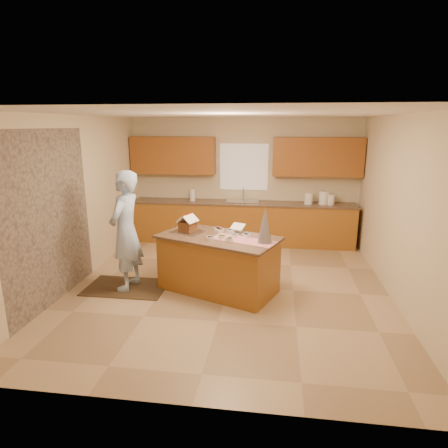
# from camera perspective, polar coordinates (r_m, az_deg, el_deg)

# --- Properties ---
(floor) EXTENTS (5.50, 5.50, 0.00)m
(floor) POSITION_cam_1_polar(r_m,az_deg,el_deg) (6.30, 0.66, -9.33)
(floor) COLOR tan
(floor) RESTS_ON ground
(ceiling) EXTENTS (5.50, 5.50, 0.00)m
(ceiling) POSITION_cam_1_polar(r_m,az_deg,el_deg) (5.77, 0.75, 16.04)
(ceiling) COLOR silver
(ceiling) RESTS_ON floor
(wall_back) EXTENTS (5.50, 5.50, 0.00)m
(wall_back) POSITION_cam_1_polar(r_m,az_deg,el_deg) (8.58, 2.98, 6.47)
(wall_back) COLOR beige
(wall_back) RESTS_ON floor
(wall_front) EXTENTS (5.50, 5.50, 0.00)m
(wall_front) POSITION_cam_1_polar(r_m,az_deg,el_deg) (3.28, -5.26, -6.93)
(wall_front) COLOR beige
(wall_front) RESTS_ON floor
(wall_left) EXTENTS (5.50, 5.50, 0.00)m
(wall_left) POSITION_cam_1_polar(r_m,az_deg,el_deg) (6.66, -21.19, 3.18)
(wall_left) COLOR beige
(wall_left) RESTS_ON floor
(wall_right) EXTENTS (5.50, 5.50, 0.00)m
(wall_right) POSITION_cam_1_polar(r_m,az_deg,el_deg) (6.11, 24.66, 1.89)
(wall_right) COLOR beige
(wall_right) RESTS_ON floor
(stone_accent) EXTENTS (0.00, 2.50, 2.50)m
(stone_accent) POSITION_cam_1_polar(r_m,az_deg,el_deg) (6.00, -24.54, 0.71)
(stone_accent) COLOR gray
(stone_accent) RESTS_ON wall_left
(window_curtain) EXTENTS (1.05, 0.03, 1.00)m
(window_curtain) POSITION_cam_1_polar(r_m,az_deg,el_deg) (8.52, 2.99, 8.44)
(window_curtain) COLOR white
(window_curtain) RESTS_ON wall_back
(back_counter_base) EXTENTS (4.80, 0.60, 0.88)m
(back_counter_base) POSITION_cam_1_polar(r_m,az_deg,el_deg) (8.47, 2.72, 0.08)
(back_counter_base) COLOR #99551F
(back_counter_base) RESTS_ON floor
(back_counter_top) EXTENTS (4.85, 0.63, 0.04)m
(back_counter_top) POSITION_cam_1_polar(r_m,az_deg,el_deg) (8.36, 2.76, 3.14)
(back_counter_top) COLOR brown
(back_counter_top) RESTS_ON back_counter_base
(upper_cabinet_left) EXTENTS (1.85, 0.35, 0.80)m
(upper_cabinet_left) POSITION_cam_1_polar(r_m,az_deg,el_deg) (8.62, -7.57, 10.08)
(upper_cabinet_left) COLOR #9E5022
(upper_cabinet_left) RESTS_ON wall_back
(upper_cabinet_right) EXTENTS (1.85, 0.35, 0.80)m
(upper_cabinet_right) POSITION_cam_1_polar(r_m,az_deg,el_deg) (8.36, 13.72, 9.67)
(upper_cabinet_right) COLOR #9E5022
(upper_cabinet_right) RESTS_ON wall_back
(sink) EXTENTS (0.70, 0.45, 0.12)m
(sink) POSITION_cam_1_polar(r_m,az_deg,el_deg) (8.37, 2.76, 3.07)
(sink) COLOR silver
(sink) RESTS_ON back_counter_top
(faucet) EXTENTS (0.03, 0.03, 0.28)m
(faucet) POSITION_cam_1_polar(r_m,az_deg,el_deg) (8.51, 2.88, 4.43)
(faucet) COLOR silver
(faucet) RESTS_ON back_counter_top
(island_base) EXTENTS (1.94, 1.46, 0.85)m
(island_base) POSITION_cam_1_polar(r_m,az_deg,el_deg) (6.03, -0.85, -6.07)
(island_base) COLOR #99551F
(island_base) RESTS_ON floor
(island_top) EXTENTS (2.04, 1.56, 0.04)m
(island_top) POSITION_cam_1_polar(r_m,az_deg,el_deg) (5.89, -0.86, -2.03)
(island_top) COLOR brown
(island_top) RESTS_ON island_base
(table_runner) EXTENTS (1.03, 0.68, 0.01)m
(table_runner) POSITION_cam_1_polar(r_m,az_deg,el_deg) (5.69, 2.91, -2.42)
(table_runner) COLOR #AC0C22
(table_runner) RESTS_ON island_top
(baking_tray) EXTENTS (0.53, 0.47, 0.02)m
(baking_tray) POSITION_cam_1_polar(r_m,az_deg,el_deg) (6.12, -5.38, -1.15)
(baking_tray) COLOR silver
(baking_tray) RESTS_ON island_top
(cookbook) EXTENTS (0.26, 0.23, 0.09)m
(cookbook) POSITION_cam_1_polar(r_m,az_deg,el_deg) (6.11, 2.05, -0.41)
(cookbook) COLOR white
(cookbook) RESTS_ON island_top
(tinsel_tree) EXTENTS (0.28, 0.28, 0.53)m
(tinsel_tree) POSITION_cam_1_polar(r_m,az_deg,el_deg) (5.53, 6.11, -0.16)
(tinsel_tree) COLOR #ADAEB9
(tinsel_tree) RESTS_ON island_top
(rug) EXTENTS (1.27, 0.83, 0.01)m
(rug) POSITION_cam_1_polar(r_m,az_deg,el_deg) (6.47, -14.27, -9.07)
(rug) COLOR black
(rug) RESTS_ON floor
(boy) EXTENTS (0.52, 0.73, 1.88)m
(boy) POSITION_cam_1_polar(r_m,az_deg,el_deg) (6.14, -14.38, -1.00)
(boy) COLOR #A2BEE6
(boy) RESTS_ON rug
(canister_a) EXTENTS (0.17, 0.17, 0.24)m
(canister_a) POSITION_cam_1_polar(r_m,az_deg,el_deg) (8.34, 12.47, 3.74)
(canister_a) COLOR white
(canister_a) RESTS_ON back_counter_top
(canister_b) EXTENTS (0.19, 0.19, 0.28)m
(canister_b) POSITION_cam_1_polar(r_m,az_deg,el_deg) (8.37, 14.60, 3.80)
(canister_b) COLOR white
(canister_b) RESTS_ON back_counter_top
(canister_c) EXTENTS (0.15, 0.15, 0.21)m
(canister_c) POSITION_cam_1_polar(r_m,az_deg,el_deg) (8.39, 15.60, 3.54)
(canister_c) COLOR white
(canister_c) RESTS_ON back_counter_top
(paper_towel) EXTENTS (0.12, 0.12, 0.26)m
(paper_towel) POSITION_cam_1_polar(r_m,az_deg,el_deg) (8.50, -4.68, 4.31)
(paper_towel) COLOR white
(paper_towel) RESTS_ON back_counter_top
(gingerbread_house) EXTENTS (0.35, 0.35, 0.27)m
(gingerbread_house) POSITION_cam_1_polar(r_m,az_deg,el_deg) (6.09, -5.40, -0.12)
(gingerbread_house) COLOR #5D3118
(gingerbread_house) RESTS_ON baking_tray
(candy_bowls) EXTENTS (0.64, 0.67, 0.05)m
(candy_bowls) POSITION_cam_1_polar(r_m,az_deg,el_deg) (5.89, 0.33, -1.56)
(candy_bowls) COLOR pink
(candy_bowls) RESTS_ON island_top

